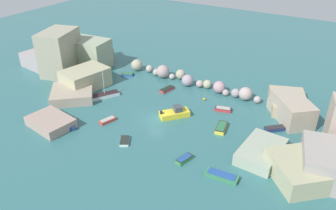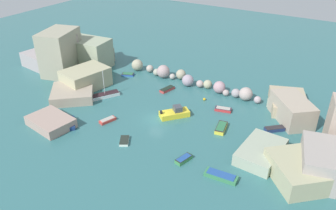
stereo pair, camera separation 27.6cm
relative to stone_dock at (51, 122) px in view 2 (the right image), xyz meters
name	(u,v)px [view 2 (the right image)]	position (x,y,z in m)	size (l,w,h in m)	color
cove_water	(156,120)	(13.52, 10.55, -0.77)	(160.00, 160.00, 0.00)	#326A6D
cliff_headland_left	(72,57)	(-13.32, 18.26, 2.33)	(26.58, 26.03, 9.34)	#9E9982
rock_breakwater	(201,82)	(14.29, 25.54, 0.33)	(36.27, 4.33, 2.73)	#AAA388
stone_dock	(51,122)	(0.00, 0.00, 0.00)	(7.24, 5.11, 1.54)	tan
channel_buoy	(204,99)	(17.43, 20.90, -0.53)	(0.49, 0.49, 0.49)	gold
moored_boat_0	(105,95)	(0.78, 12.32, -0.40)	(4.09, 5.48, 5.38)	silver
moored_boat_1	(221,128)	(24.05, 13.46, -0.41)	(2.04, 3.63, 0.69)	yellow
moored_boat_2	(108,120)	(6.96, 5.81, -0.51)	(1.82, 2.96, 0.54)	#CD3E36
moored_boat_3	(223,109)	(21.92, 19.19, -0.48)	(3.05, 1.86, 0.56)	#BD2F32
moored_boat_4	(167,89)	(9.42, 20.73, -0.50)	(1.83, 3.34, 0.55)	#C03D3C
moored_boat_5	(221,176)	(28.66, 2.91, -0.46)	(4.42, 1.78, 0.65)	#367D4F
moored_boat_6	(128,74)	(-1.57, 22.48, -0.54)	(2.86, 2.24, 0.43)	#2A57AE
moored_boat_7	(274,129)	(31.41, 17.63, -0.46)	(3.07, 2.95, 0.63)	navy
moored_boat_8	(184,159)	(22.80, 3.43, -0.46)	(1.68, 2.81, 0.59)	#3E884B
moored_boat_9	(175,113)	(15.64, 13.10, -0.13)	(4.81, 5.15, 1.91)	yellow
moored_boat_10	(71,123)	(2.51, 1.84, -0.45)	(3.61, 3.48, 0.65)	navy
moored_boat_11	(124,141)	(12.92, 2.67, -0.56)	(2.42, 2.80, 0.42)	silver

